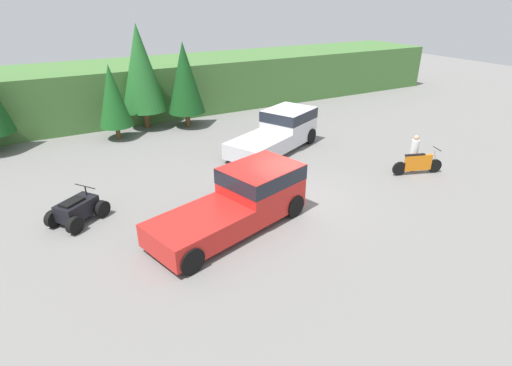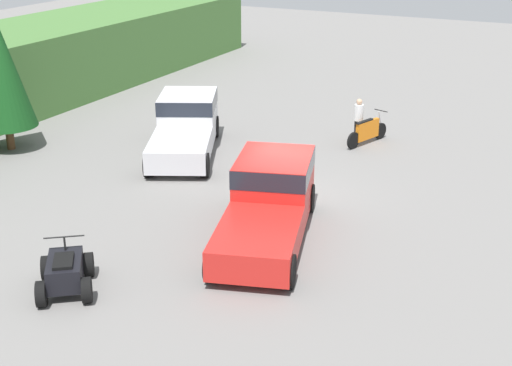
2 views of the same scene
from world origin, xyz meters
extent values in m
plane|color=slate|center=(0.00, 0.00, 0.00)|extent=(80.00, 80.00, 0.00)
cylinder|color=brown|center=(0.03, 11.45, 0.45)|extent=(0.30, 0.30, 0.90)
cone|color=#144719|center=(0.03, 11.45, 2.94)|extent=(2.19, 2.19, 4.08)
cube|color=red|center=(-1.42, -0.15, 1.07)|extent=(3.06, 2.70, 1.68)
cube|color=#1E232D|center=(-1.42, -0.15, 1.63)|extent=(3.08, 2.73, 0.54)
cube|color=red|center=(-4.17, -0.95, 0.62)|extent=(3.61, 2.86, 0.78)
cylinder|color=black|center=(-0.97, 0.97, 0.42)|extent=(0.88, 0.50, 0.84)
cylinder|color=black|center=(-0.44, -0.85, 0.42)|extent=(0.88, 0.50, 0.84)
cylinder|color=black|center=(-5.43, -0.33, 0.42)|extent=(0.88, 0.50, 0.84)
cylinder|color=black|center=(-4.90, -2.15, 0.42)|extent=(0.88, 0.50, 0.84)
cube|color=silver|center=(3.70, 5.85, 1.07)|extent=(3.14, 2.93, 1.68)
cube|color=#1E232D|center=(3.70, 5.85, 1.63)|extent=(3.17, 2.95, 0.54)
cube|color=silver|center=(1.17, 4.67, 0.62)|extent=(3.65, 3.16, 0.78)
cylinder|color=black|center=(3.94, 7.00, 0.42)|extent=(0.88, 0.61, 0.84)
cylinder|color=black|center=(4.74, 5.28, 0.42)|extent=(0.88, 0.61, 0.84)
cylinder|color=black|center=(-0.12, 5.12, 0.42)|extent=(0.88, 0.61, 0.84)
cylinder|color=black|center=(0.68, 3.40, 0.42)|extent=(0.88, 0.61, 0.84)
cylinder|color=black|center=(7.36, -0.69, 0.32)|extent=(0.64, 0.30, 0.64)
cylinder|color=black|center=(5.73, -0.13, 0.32)|extent=(0.64, 0.30, 0.64)
cube|color=orange|center=(6.54, -0.41, 0.55)|extent=(1.25, 0.56, 0.72)
cylinder|color=#B7B7BC|center=(7.32, -0.67, 0.74)|extent=(0.31, 0.15, 0.81)
cylinder|color=black|center=(7.32, -0.67, 1.16)|extent=(0.23, 0.58, 0.04)
cube|color=black|center=(6.34, -0.34, 0.94)|extent=(0.93, 0.43, 0.06)
cylinder|color=black|center=(-7.17, 3.34, 0.30)|extent=(0.62, 0.54, 0.61)
cylinder|color=black|center=(-6.57, 2.52, 0.30)|extent=(0.62, 0.54, 0.61)
cylinder|color=black|center=(-8.19, 2.59, 0.30)|extent=(0.62, 0.54, 0.61)
cylinder|color=black|center=(-7.59, 1.76, 0.30)|extent=(0.62, 0.54, 0.61)
cube|color=black|center=(-7.38, 2.55, 0.52)|extent=(1.58, 1.45, 0.59)
cylinder|color=black|center=(-6.97, 2.85, 0.99)|extent=(0.07, 0.07, 0.35)
cylinder|color=black|center=(-6.97, 2.85, 1.16)|extent=(0.60, 0.79, 0.04)
cube|color=black|center=(-7.50, 2.46, 0.85)|extent=(0.91, 0.84, 0.08)
cylinder|color=black|center=(6.74, 0.09, 0.42)|extent=(0.24, 0.24, 0.84)
cylinder|color=black|center=(6.63, -0.06, 0.42)|extent=(0.24, 0.24, 0.84)
cylinder|color=white|center=(6.69, 0.02, 1.15)|extent=(0.49, 0.49, 0.63)
sphere|color=tan|center=(6.69, 0.02, 1.58)|extent=(0.32, 0.32, 0.23)
camera|label=1|loc=(-7.84, -11.34, 7.39)|focal=28.00mm
camera|label=2|loc=(-18.80, -8.10, 8.61)|focal=50.00mm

